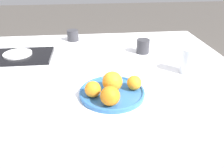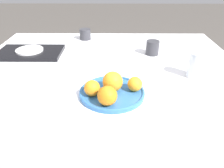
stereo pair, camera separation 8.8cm
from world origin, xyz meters
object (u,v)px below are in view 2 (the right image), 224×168
fruit_platter (112,92)px  water_glass (196,65)px  orange_0 (113,82)px  side_plate (30,50)px  cup_0 (85,34)px  cup_1 (152,48)px  orange_2 (92,88)px  orange_1 (107,96)px  serving_tray (30,52)px  orange_3 (135,84)px

fruit_platter → water_glass: size_ratio=2.23×
orange_0 → side_plate: bearing=138.9°
cup_0 → cup_1: cup_1 is taller
side_plate → cup_1: bearing=0.3°
fruit_platter → cup_0: size_ratio=3.53×
fruit_platter → orange_2: (-0.08, -0.03, 0.04)m
fruit_platter → orange_1: bearing=-100.6°
orange_2 → cup_1: size_ratio=0.79×
water_glass → serving_tray: size_ratio=0.33×
fruit_platter → cup_0: bearing=105.0°
orange_3 → water_glass: 0.33m
orange_2 → water_glass: water_glass is taller
orange_3 → side_plate: bearing=143.6°
fruit_platter → side_plate: size_ratio=1.73×
orange_0 → serving_tray: (-0.49, 0.43, -0.05)m
water_glass → cup_0: water_glass is taller
fruit_platter → orange_0: 0.05m
orange_2 → serving_tray: bearing=131.3°
orange_2 → orange_3: size_ratio=1.06×
orange_0 → cup_1: 0.49m
orange_2 → side_plate: bearing=131.3°
orange_3 → orange_0: bearing=179.9°
water_glass → orange_1: bearing=-148.4°
orange_1 → water_glass: 0.47m
cup_1 → orange_3: bearing=-107.7°
water_glass → cup_0: bearing=136.3°
side_plate → cup_0: cup_0 is taller
water_glass → cup_0: (-0.58, 0.55, -0.02)m
orange_0 → cup_0: bearing=105.5°
orange_3 → cup_1: (0.14, 0.43, -0.00)m
serving_tray → orange_3: bearing=-36.4°
serving_tray → fruit_platter: bearing=-42.0°
orange_3 → water_glass: (0.29, 0.15, 0.02)m
orange_3 → water_glass: size_ratio=0.50×
orange_0 → cup_0: orange_0 is taller
cup_0 → cup_1: size_ratio=0.94×
orange_1 → orange_2: 0.09m
orange_1 → cup_1: orange_1 is taller
orange_3 → water_glass: water_glass is taller
side_plate → cup_1: (0.72, 0.00, 0.02)m
orange_3 → cup_0: bearing=112.1°
side_plate → cup_1: 0.72m
fruit_platter → orange_3: (0.09, 0.01, 0.03)m
orange_1 → water_glass: size_ratio=0.62×
cup_0 → cup_1: 0.50m
orange_0 → water_glass: (0.38, 0.15, 0.01)m
serving_tray → side_plate: bearing=0.0°
orange_0 → orange_2: size_ratio=1.29×
fruit_platter → orange_2: 0.09m
orange_1 → orange_2: orange_1 is taller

